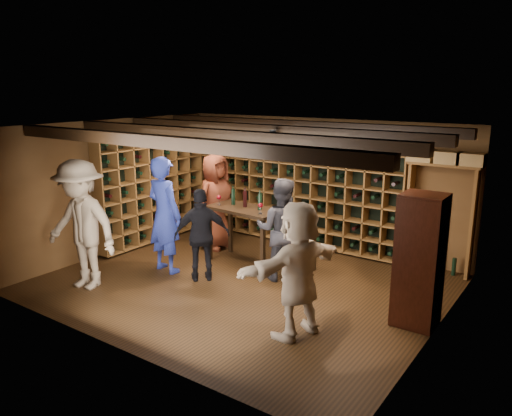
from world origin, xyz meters
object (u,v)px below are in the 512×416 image
Objects in this scene: display_cabinet at (419,263)px; guest_red_floral at (216,202)px; guest_beige at (298,270)px; man_grey_suit at (281,230)px; guest_khaki at (81,225)px; tasting_table at (245,215)px; man_blue_shirt at (164,215)px; guest_woman_black at (202,235)px.

display_cabinet is 4.34m from guest_red_floral.
guest_beige reaches higher than display_cabinet.
man_grey_suit is at bearing 171.85° from display_cabinet.
guest_khaki reaches higher than display_cabinet.
guest_beige is at bearing -35.46° from tasting_table.
guest_woman_black is (0.79, 0.03, -0.23)m from man_blue_shirt.
guest_beige reaches higher than guest_woman_black.
man_grey_suit is at bearing -105.03° from guest_red_floral.
guest_woman_black is 0.75× the size of guest_khaki.
guest_beige is at bearing 116.95° from guest_woman_black.
guest_red_floral is (-0.09, 1.46, -0.06)m from man_blue_shirt.
man_blue_shirt reaches higher than guest_woman_black.
guest_woman_black reaches higher than tasting_table.
display_cabinet is 2.35m from man_grey_suit.
guest_khaki reaches higher than guest_woman_black.
tasting_table is at bearing -39.92° from man_grey_suit.
guest_khaki is at bearing -159.96° from display_cabinet.
man_blue_shirt is at bearing -173.58° from display_cabinet.
guest_red_floral is 3.76m from guest_beige.
guest_beige is 2.74m from tasting_table.
guest_khaki reaches higher than guest_beige.
display_cabinet is at bearing 12.18° from guest_khaki.
man_blue_shirt reaches higher than guest_beige.
guest_woman_black is 1.09× the size of tasting_table.
tasting_table is (0.10, 1.04, 0.12)m from guest_woman_black.
display_cabinet is 1.04× the size of man_grey_suit.
guest_woman_black is 1.86m from guest_khaki.
man_blue_shirt is at bearing -42.40° from guest_woman_black.
guest_red_floral is at bearing 72.60° from guest_khaki.
man_blue_shirt is 1.98m from man_grey_suit.
display_cabinet is 0.95× the size of guest_red_floral.
man_grey_suit is 1.20× the size of tasting_table.
man_grey_suit is (1.81, 0.80, -0.15)m from man_blue_shirt.
display_cabinet is 1.00× the size of guest_beige.
man_grey_suit is at bearing -124.75° from guest_beige.
guest_woman_black is (-3.34, -0.43, -0.09)m from display_cabinet.
guest_beige is at bearing 1.02° from guest_khaki.
guest_woman_black is at bearing -144.10° from guest_red_floral.
guest_woman_black is at bearing -172.07° from man_blue_shirt.
guest_beige is (3.54, 0.55, -0.14)m from guest_khaki.
guest_red_floral is 1.21× the size of guest_woman_black.
guest_red_floral is at bearing -103.23° from guest_woman_black.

